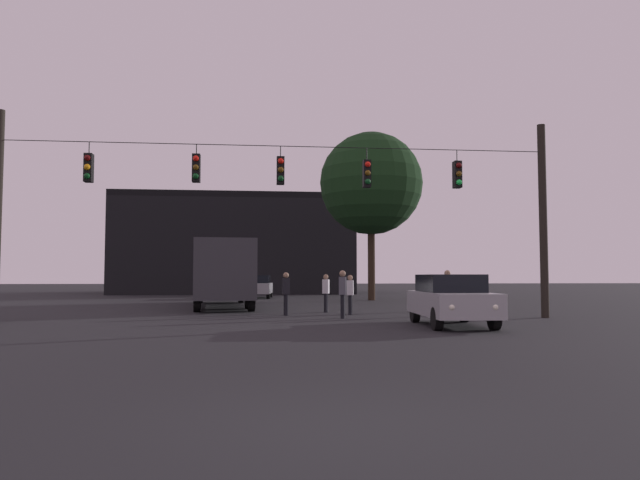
# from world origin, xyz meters

# --- Properties ---
(ground_plane) EXTENTS (168.00, 168.00, 0.00)m
(ground_plane) POSITION_xyz_m (0.00, 24.50, 0.00)
(ground_plane) COLOR black
(ground_plane) RESTS_ON ground
(overhead_signal_span) EXTENTS (18.87, 0.44, 6.93)m
(overhead_signal_span) POSITION_xyz_m (-0.03, 14.39, 3.99)
(overhead_signal_span) COLOR black
(overhead_signal_span) RESTS_ON ground
(city_bus) EXTENTS (3.42, 11.17, 3.00)m
(city_bus) POSITION_xyz_m (-2.58, 23.32, 1.87)
(city_bus) COLOR #2D2D33
(city_bus) RESTS_ON ground
(car_near_right) EXTENTS (2.02, 4.41, 1.52)m
(car_near_right) POSITION_xyz_m (4.88, 11.45, 0.80)
(car_near_right) COLOR #99999E
(car_near_right) RESTS_ON ground
(car_far_left) EXTENTS (2.11, 4.44, 1.52)m
(car_far_left) POSITION_xyz_m (-0.91, 34.10, 0.80)
(car_far_left) COLOR #99999E
(car_far_left) RESTS_ON ground
(pedestrian_crossing_left) EXTENTS (0.33, 0.41, 1.54)m
(pedestrian_crossing_left) POSITION_xyz_m (1.91, 18.26, 0.86)
(pedestrian_crossing_left) COLOR black
(pedestrian_crossing_left) RESTS_ON ground
(pedestrian_crossing_center) EXTENTS (0.26, 0.37, 1.53)m
(pedestrian_crossing_center) POSITION_xyz_m (5.93, 18.27, 0.85)
(pedestrian_crossing_center) COLOR black
(pedestrian_crossing_center) RESTS_ON ground
(pedestrian_crossing_right) EXTENTS (0.29, 0.39, 1.61)m
(pedestrian_crossing_right) POSITION_xyz_m (0.20, 16.55, 0.91)
(pedestrian_crossing_right) COLOR black
(pedestrian_crossing_right) RESTS_ON ground
(pedestrian_near_bus) EXTENTS (0.25, 0.37, 1.70)m
(pedestrian_near_bus) POSITION_xyz_m (6.20, 15.79, 0.96)
(pedestrian_near_bus) COLOR black
(pedestrian_near_bus) RESTS_ON ground
(pedestrian_trailing) EXTENTS (0.31, 0.40, 1.67)m
(pedestrian_trailing) POSITION_xyz_m (2.11, 14.81, 0.94)
(pedestrian_trailing) COLOR black
(pedestrian_trailing) RESTS_ON ground
(pedestrian_far_side) EXTENTS (0.31, 0.40, 1.51)m
(pedestrian_far_side) POSITION_xyz_m (2.67, 16.72, 0.84)
(pedestrian_far_side) COLOR black
(pedestrian_far_side) RESTS_ON ground
(corner_building) EXTENTS (19.61, 13.19, 8.22)m
(corner_building) POSITION_xyz_m (-2.85, 47.61, 4.11)
(corner_building) COLOR black
(corner_building) RESTS_ON ground
(tree_left_silhouette) EXTENTS (6.30, 6.30, 10.31)m
(tree_left_silhouette) POSITION_xyz_m (6.00, 29.80, 7.14)
(tree_left_silhouette) COLOR #2D2116
(tree_left_silhouette) RESTS_ON ground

